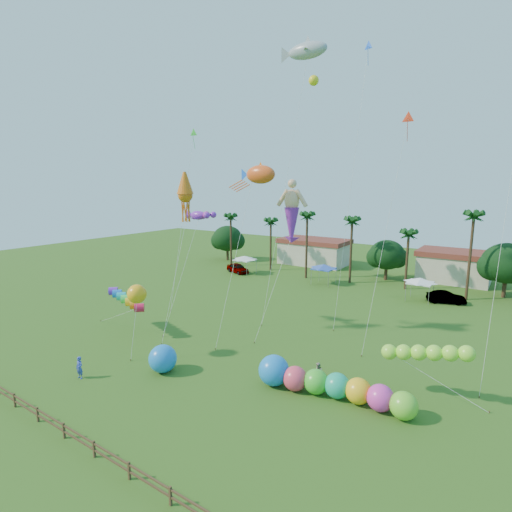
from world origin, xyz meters
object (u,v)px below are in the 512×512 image
Objects in this scene: car_b at (446,297)px; blue_ball at (163,359)px; spectator_a at (79,368)px; car_a at (238,268)px; spectator_b at (318,373)px; caterpillar_inflatable at (327,384)px.

blue_ball is (-15.64, -33.39, 0.37)m from car_b.
blue_ball is (4.55, 4.43, 0.24)m from spectator_a.
car_a is 38.91m from spectator_b.
spectator_b reaches higher than car_b.
spectator_b is at bearing 28.09° from spectator_a.
spectator_a is 1.14× the size of spectator_b.
car_b is 2.60× the size of spectator_a.
caterpillar_inflatable is at bearing 156.45° from car_b.
caterpillar_inflatable is (1.44, -1.62, 0.20)m from spectator_b.
spectator_a is at bearing -141.84° from car_a.
caterpillar_inflatable reaches higher than blue_ball.
spectator_b is 2.17m from caterpillar_inflatable.
caterpillar_inflatable reaches higher than spectator_a.
car_a is at bearing 129.00° from caterpillar_inflatable.
car_a is 36.64m from blue_ball.
car_b is 28.29m from spectator_b.
car_b is 0.40× the size of caterpillar_inflatable.
car_b is 42.88m from spectator_a.
caterpillar_inflatable is (-3.07, -29.54, 0.22)m from car_b.
caterpillar_inflatable is at bearing -114.51° from car_a.
caterpillar_inflatable reaches higher than spectator_b.
car_b is 2.04× the size of blue_ball.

